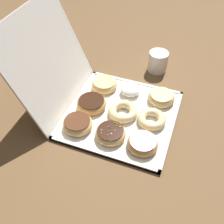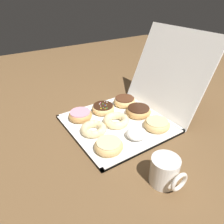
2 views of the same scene
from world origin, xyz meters
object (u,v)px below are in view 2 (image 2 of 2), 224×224
Objects in this scene: donut_box at (117,124)px; sprinkle_donut_3 at (103,108)px; cruller_donut_1 at (94,129)px; cruller_donut_4 at (117,120)px; coffee_mug at (165,171)px; pink_frosted_donut_0 at (80,115)px; chocolate_frosted_donut_7 at (138,111)px; powdered_filled_donut_5 at (136,133)px; glazed_ring_donut_8 at (157,124)px; glazed_ring_donut_2 at (109,146)px; chocolate_frosted_donut_6 at (125,101)px.

sprinkle_donut_3 is at bearing -178.98° from donut_box.
sprinkle_donut_3 is (-0.13, 0.12, 0.00)m from cruller_donut_1.
cruller_donut_4 is 0.35m from coffee_mug.
pink_frosted_donut_0 is 0.28m from chocolate_frosted_donut_7.
cruller_donut_1 is (0.00, -0.12, 0.02)m from donut_box.
powdered_filled_donut_5 is 0.74× the size of glazed_ring_donut_8.
sprinkle_donut_3 is 0.13m from cruller_donut_4.
chocolate_frosted_donut_7 is at bearing 93.66° from cruller_donut_4.
glazed_ring_donut_2 is 0.25m from glazed_ring_donut_8.
pink_frosted_donut_0 is 0.13m from cruller_donut_1.
cruller_donut_1 is at bearing -88.21° from donut_box.
cruller_donut_1 is 0.98× the size of glazed_ring_donut_8.
cruller_donut_1 is at bearing -43.69° from sprinkle_donut_3.
chocolate_frosted_donut_6 is 0.95× the size of chocolate_frosted_donut_7.
cruller_donut_4 is 0.13m from chocolate_frosted_donut_7.
cruller_donut_1 is 0.99× the size of sprinkle_donut_3.
powdered_filled_donut_5 is (0.13, 0.01, 0.00)m from cruller_donut_4.
coffee_mug reaches higher than glazed_ring_donut_2.
coffee_mug reaches higher than cruller_donut_4.
cruller_donut_4 and glazed_ring_donut_8 have the same top height.
cruller_donut_4 is 1.42× the size of powdered_filled_donut_5.
chocolate_frosted_donut_6 is at bearing 132.64° from cruller_donut_4.
coffee_mug is (0.48, 0.06, 0.02)m from pink_frosted_donut_0.
pink_frosted_donut_0 is 1.00× the size of coffee_mug.
pink_frosted_donut_0 is 0.26m from glazed_ring_donut_2.
donut_box is 3.71× the size of glazed_ring_donut_8.
donut_box is 0.13m from chocolate_frosted_donut_7.
sprinkle_donut_3 is 0.98× the size of chocolate_frosted_donut_6.
donut_box is at bearing 135.08° from glazed_ring_donut_2.
donut_box is 0.02m from cruller_donut_4.
glazed_ring_donut_2 is at bearing -3.18° from cruller_donut_1.
donut_box is 3.67× the size of chocolate_frosted_donut_6.
chocolate_frosted_donut_6 is at bearing 157.87° from coffee_mug.
glazed_ring_donut_2 is at bearing -88.90° from glazed_ring_donut_8.
chocolate_frosted_donut_7 is (-0.01, 0.13, 0.03)m from donut_box.
glazed_ring_donut_2 is at bearing -44.92° from donut_box.
cruller_donut_1 is 0.35m from coffee_mug.
chocolate_frosted_donut_6 is at bearing 134.16° from glazed_ring_donut_2.
powdered_filled_donut_5 is (0.13, 0.01, 0.03)m from donut_box.
glazed_ring_donut_2 is at bearing -89.58° from powdered_filled_donut_5.
chocolate_frosted_donut_6 and chocolate_frosted_donut_7 have the same top height.
glazed_ring_donut_2 is 0.29m from chocolate_frosted_donut_7.
cruller_donut_1 is 0.13m from glazed_ring_donut_2.
coffee_mug is (0.35, 0.06, 0.02)m from cruller_donut_1.
powdered_filled_donut_5 is at bearing 45.59° from cruller_donut_1.
glazed_ring_donut_8 is at bearing 44.35° from donut_box.
cruller_donut_4 is 0.19m from chocolate_frosted_donut_6.
donut_box is 0.18m from pink_frosted_donut_0.
cruller_donut_4 is at bearing -47.36° from chocolate_frosted_donut_6.
sprinkle_donut_3 reaches higher than chocolate_frosted_donut_6.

